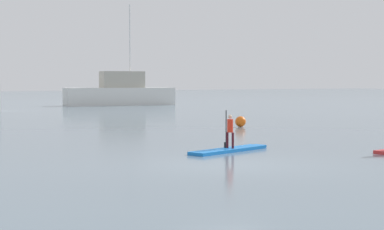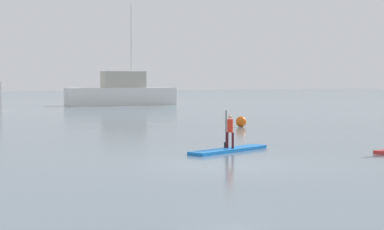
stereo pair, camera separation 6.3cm
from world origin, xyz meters
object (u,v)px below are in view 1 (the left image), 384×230
(fishing_boat_green_midground, at_px, (120,93))
(mooring_buoy_near, at_px, (240,122))
(paddleboard_near, at_px, (230,150))
(paddler_child_solo, at_px, (230,129))

(fishing_boat_green_midground, relative_size, mooring_buoy_near, 19.35)
(paddleboard_near, height_order, paddler_child_solo, paddler_child_solo)
(paddler_child_solo, height_order, fishing_boat_green_midground, fishing_boat_green_midground)
(mooring_buoy_near, bearing_deg, fishing_boat_green_midground, 78.54)
(paddler_child_solo, xyz_separation_m, mooring_buoy_near, (6.27, 8.78, -0.44))
(paddler_child_solo, relative_size, fishing_boat_green_midground, 0.12)
(paddler_child_solo, bearing_deg, paddleboard_near, -94.73)
(paddler_child_solo, relative_size, mooring_buoy_near, 2.31)
(paddleboard_near, xyz_separation_m, fishing_boat_green_midground, (11.97, 36.91, 1.09))
(fishing_boat_green_midground, bearing_deg, paddleboard_near, -107.96)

